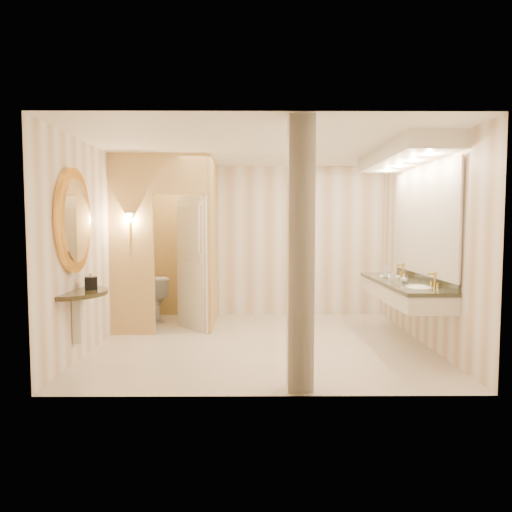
{
  "coord_description": "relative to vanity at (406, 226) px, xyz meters",
  "views": [
    {
      "loc": [
        -0.12,
        -6.29,
        1.66
      ],
      "look_at": [
        -0.08,
        0.2,
        1.2
      ],
      "focal_mm": 32.0,
      "sensor_mm": 36.0,
      "label": 1
    }
  ],
  "objects": [
    {
      "name": "floor",
      "position": [
        -1.98,
        0.07,
        -1.63
      ],
      "size": [
        4.5,
        4.5,
        0.0
      ],
      "primitive_type": "plane",
      "color": "beige",
      "rests_on": "ground"
    },
    {
      "name": "ceiling",
      "position": [
        -1.98,
        0.07,
        1.07
      ],
      "size": [
        4.5,
        4.5,
        0.0
      ],
      "primitive_type": "plane",
      "rotation": [
        3.14,
        0.0,
        0.0
      ],
      "color": "white",
      "rests_on": "wall_back"
    },
    {
      "name": "wall_back",
      "position": [
        -1.98,
        2.07,
        -0.28
      ],
      "size": [
        4.5,
        0.02,
        2.7
      ],
      "primitive_type": "cube",
      "color": "white",
      "rests_on": "floor"
    },
    {
      "name": "wall_front",
      "position": [
        -1.98,
        -1.93,
        -0.28
      ],
      "size": [
        4.5,
        0.02,
        2.7
      ],
      "primitive_type": "cube",
      "color": "white",
      "rests_on": "floor"
    },
    {
      "name": "wall_left",
      "position": [
        -4.23,
        0.07,
        -0.28
      ],
      "size": [
        0.02,
        4.0,
        2.7
      ],
      "primitive_type": "cube",
      "color": "white",
      "rests_on": "floor"
    },
    {
      "name": "wall_right",
      "position": [
        0.27,
        0.07,
        -0.28
      ],
      "size": [
        0.02,
        4.0,
        2.7
      ],
      "primitive_type": "cube",
      "color": "white",
      "rests_on": "floor"
    },
    {
      "name": "toilet_closet",
      "position": [
        -3.11,
        1.03,
        -0.24
      ],
      "size": [
        1.5,
        1.55,
        2.7
      ],
      "color": "#E4BC77",
      "rests_on": "floor"
    },
    {
      "name": "wall_sconce",
      "position": [
        -3.9,
        0.5,
        0.1
      ],
      "size": [
        0.14,
        0.14,
        0.42
      ],
      "color": "gold",
      "rests_on": "toilet_closet"
    },
    {
      "name": "vanity",
      "position": [
        0.0,
        0.0,
        0.0
      ],
      "size": [
        0.75,
        2.41,
        2.09
      ],
      "color": "silver",
      "rests_on": "floor"
    },
    {
      "name": "console_shelf",
      "position": [
        -4.19,
        -0.89,
        -0.29
      ],
      "size": [
        0.94,
        0.94,
        1.92
      ],
      "color": "black",
      "rests_on": "floor"
    },
    {
      "name": "pillar",
      "position": [
        -1.63,
        -1.73,
        -0.28
      ],
      "size": [
        0.25,
        0.25,
        2.7
      ],
      "primitive_type": "cube",
      "color": "silver",
      "rests_on": "floor"
    },
    {
      "name": "tissue_box",
      "position": [
        -4.06,
        -0.74,
        -0.68
      ],
      "size": [
        0.18,
        0.18,
        0.15
      ],
      "primitive_type": "cube",
      "rotation": [
        0.0,
        0.0,
        0.33
      ],
      "color": "black",
      "rests_on": "console_shelf"
    },
    {
      "name": "toilet",
      "position": [
        -3.82,
        1.56,
        -1.24
      ],
      "size": [
        0.67,
        0.87,
        0.78
      ],
      "primitive_type": "imported",
      "rotation": [
        0.0,
        0.0,
        3.48
      ],
      "color": "white",
      "rests_on": "floor"
    },
    {
      "name": "soap_bottle_a",
      "position": [
        -0.13,
        0.11,
        -0.68
      ],
      "size": [
        0.08,
        0.08,
        0.14
      ],
      "primitive_type": "imported",
      "rotation": [
        0.0,
        0.0,
        0.34
      ],
      "color": "beige",
      "rests_on": "vanity"
    },
    {
      "name": "soap_bottle_b",
      "position": [
        -0.08,
        -0.2,
        -0.7
      ],
      "size": [
        0.09,
        0.09,
        0.11
      ],
      "primitive_type": "imported",
      "rotation": [
        0.0,
        0.0,
        0.03
      ],
      "color": "silver",
      "rests_on": "vanity"
    },
    {
      "name": "soap_bottle_c",
      "position": [
        -0.16,
        0.4,
        -0.65
      ],
      "size": [
        0.08,
        0.08,
        0.21
      ],
      "primitive_type": "imported",
      "rotation": [
        0.0,
        0.0,
        -0.02
      ],
      "color": "#C6B28C",
      "rests_on": "vanity"
    }
  ]
}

